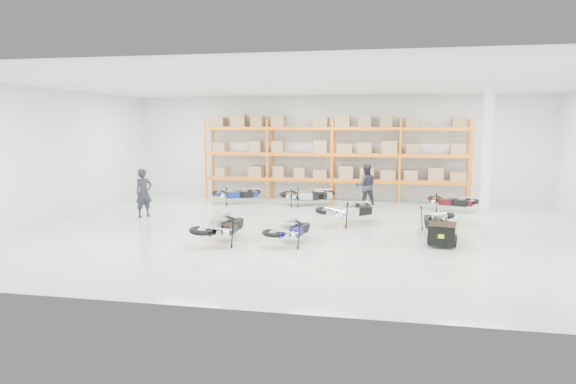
% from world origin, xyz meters
% --- Properties ---
extents(room, '(18.00, 18.00, 18.00)m').
position_xyz_m(room, '(0.00, 0.00, 2.25)').
color(room, '#B9CEB9').
rests_on(room, ground).
extents(pallet_rack, '(11.28, 0.98, 3.62)m').
position_xyz_m(pallet_rack, '(-0.00, 6.45, 2.26)').
color(pallet_rack, orange).
rests_on(pallet_rack, ground).
extents(structural_column, '(0.25, 0.25, 4.50)m').
position_xyz_m(structural_column, '(5.20, 0.50, 2.25)').
color(structural_column, white).
rests_on(structural_column, ground).
extents(moto_blue_centre, '(1.20, 1.82, 1.08)m').
position_xyz_m(moto_blue_centre, '(-0.26, -1.83, 0.51)').
color(moto_blue_centre, '#0B0850').
rests_on(moto_blue_centre, ground).
extents(moto_silver_left, '(2.07, 2.06, 1.27)m').
position_xyz_m(moto_silver_left, '(1.11, 1.35, 0.60)').
color(moto_silver_left, silver).
rests_on(moto_silver_left, ground).
extents(moto_black_far_left, '(1.12, 2.02, 1.26)m').
position_xyz_m(moto_black_far_left, '(-2.17, -2.05, 0.59)').
color(moto_black_far_left, black).
rests_on(moto_black_far_left, ground).
extents(moto_touring_right, '(1.07, 1.84, 1.13)m').
position_xyz_m(moto_touring_right, '(3.85, 0.31, 0.54)').
color(moto_touring_right, black).
rests_on(moto_touring_right, ground).
extents(trailer, '(0.83, 1.50, 0.61)m').
position_xyz_m(trailer, '(3.85, -1.29, 0.36)').
color(trailer, black).
rests_on(trailer, ground).
extents(moto_back_a, '(1.97, 1.51, 1.14)m').
position_xyz_m(moto_back_a, '(-3.80, 4.79, 0.54)').
color(moto_back_a, navy).
rests_on(moto_back_a, ground).
extents(moto_back_b, '(2.05, 1.41, 1.21)m').
position_xyz_m(moto_back_b, '(-0.78, 4.92, 0.57)').
color(moto_back_b, '#A0A5AA').
rests_on(moto_back_b, ground).
extents(moto_back_c, '(1.81, 1.09, 1.10)m').
position_xyz_m(moto_back_c, '(-1.02, 4.83, 0.52)').
color(moto_back_c, black).
rests_on(moto_back_c, ground).
extents(moto_back_d, '(1.85, 1.33, 1.08)m').
position_xyz_m(moto_back_d, '(4.75, 4.56, 0.51)').
color(moto_back_d, '#3A0B12').
rests_on(moto_back_d, ground).
extents(person_left, '(0.70, 0.75, 1.73)m').
position_xyz_m(person_left, '(-6.19, 1.26, 0.86)').
color(person_left, black).
rests_on(person_left, ground).
extents(person_back, '(0.96, 0.81, 1.75)m').
position_xyz_m(person_back, '(1.49, 4.79, 0.88)').
color(person_back, '#22212A').
rests_on(person_back, ground).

